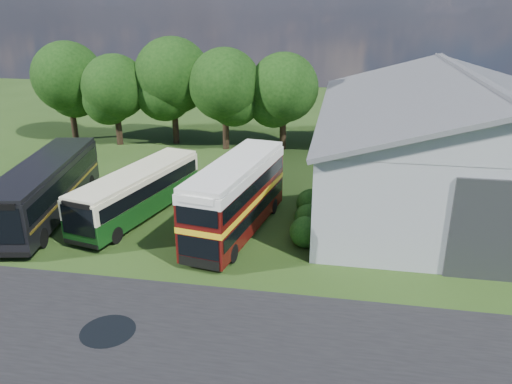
% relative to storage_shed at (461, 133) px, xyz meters
% --- Properties ---
extents(ground, '(120.00, 120.00, 0.00)m').
position_rel_storage_shed_xyz_m(ground, '(-15.00, -15.98, -4.17)').
color(ground, '#203812').
rests_on(ground, ground).
extents(asphalt_road, '(60.00, 8.00, 0.02)m').
position_rel_storage_shed_xyz_m(asphalt_road, '(-12.00, -18.98, -4.17)').
color(asphalt_road, black).
rests_on(asphalt_road, ground).
extents(puddle, '(2.20, 2.20, 0.01)m').
position_rel_storage_shed_xyz_m(puddle, '(-16.50, -18.98, -4.17)').
color(puddle, black).
rests_on(puddle, ground).
extents(storage_shed, '(18.80, 24.80, 8.15)m').
position_rel_storage_shed_xyz_m(storage_shed, '(0.00, 0.00, 0.00)').
color(storage_shed, gray).
rests_on(storage_shed, ground).
extents(tree_left_a, '(6.46, 6.46, 9.12)m').
position_rel_storage_shed_xyz_m(tree_left_a, '(-33.00, 8.52, 1.71)').
color(tree_left_a, black).
rests_on(tree_left_a, ground).
extents(tree_left_b, '(5.78, 5.78, 8.16)m').
position_rel_storage_shed_xyz_m(tree_left_b, '(-28.00, 7.52, 1.09)').
color(tree_left_b, black).
rests_on(tree_left_b, ground).
extents(tree_mid, '(6.80, 6.80, 9.60)m').
position_rel_storage_shed_xyz_m(tree_mid, '(-23.00, 8.82, 2.02)').
color(tree_mid, black).
rests_on(tree_mid, ground).
extents(tree_right_a, '(6.26, 6.26, 8.83)m').
position_rel_storage_shed_xyz_m(tree_right_a, '(-18.00, 7.82, 1.52)').
color(tree_right_a, black).
rests_on(tree_right_a, ground).
extents(tree_right_b, '(5.98, 5.98, 8.45)m').
position_rel_storage_shed_xyz_m(tree_right_b, '(-13.00, 8.62, 1.27)').
color(tree_right_b, black).
rests_on(tree_right_b, ground).
extents(shrub_front, '(1.70, 1.70, 1.70)m').
position_rel_storage_shed_xyz_m(shrub_front, '(-9.40, -9.98, -4.17)').
color(shrub_front, '#194714').
rests_on(shrub_front, ground).
extents(shrub_mid, '(1.60, 1.60, 1.60)m').
position_rel_storage_shed_xyz_m(shrub_mid, '(-9.40, -7.98, -4.17)').
color(shrub_mid, '#194714').
rests_on(shrub_mid, ground).
extents(shrub_back, '(1.80, 1.80, 1.80)m').
position_rel_storage_shed_xyz_m(shrub_back, '(-9.40, -5.98, -4.17)').
color(shrub_back, '#194714').
rests_on(shrub_back, ground).
extents(bus_green_single, '(4.72, 10.73, 2.88)m').
position_rel_storage_shed_xyz_m(bus_green_single, '(-19.76, -7.73, -2.63)').
color(bus_green_single, black).
rests_on(bus_green_single, ground).
extents(bus_maroon_double, '(4.11, 10.08, 4.21)m').
position_rel_storage_shed_xyz_m(bus_maroon_double, '(-13.37, -9.08, -2.06)').
color(bus_maroon_double, black).
rests_on(bus_maroon_double, ground).
extents(bus_dark_single, '(5.07, 12.54, 3.37)m').
position_rel_storage_shed_xyz_m(bus_dark_single, '(-25.26, -8.74, -2.37)').
color(bus_dark_single, black).
rests_on(bus_dark_single, ground).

